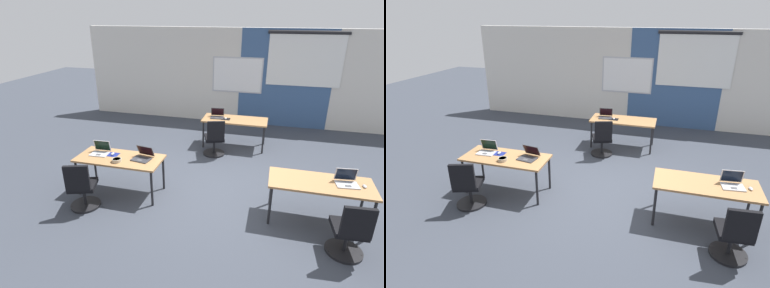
% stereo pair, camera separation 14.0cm
% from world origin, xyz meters
% --- Properties ---
extents(ground_plane, '(24.00, 24.00, 0.00)m').
position_xyz_m(ground_plane, '(0.00, 0.00, 0.00)').
color(ground_plane, '#383D47').
extents(back_wall_assembly, '(10.00, 0.27, 2.80)m').
position_xyz_m(back_wall_assembly, '(0.04, 4.20, 1.41)').
color(back_wall_assembly, silver).
rests_on(back_wall_assembly, ground).
extents(desk_near_left, '(1.60, 0.70, 0.72)m').
position_xyz_m(desk_near_left, '(-1.75, -0.60, 0.66)').
color(desk_near_left, '#A37547').
rests_on(desk_near_left, ground).
extents(desk_near_right, '(1.60, 0.70, 0.72)m').
position_xyz_m(desk_near_right, '(1.75, -0.60, 0.66)').
color(desk_near_right, '#A37547').
rests_on(desk_near_right, ground).
extents(desk_far_center, '(1.60, 0.70, 0.72)m').
position_xyz_m(desk_far_center, '(0.00, 2.20, 0.66)').
color(desk_far_center, '#A37547').
rests_on(desk_far_center, ground).
extents(laptop_near_left_end, '(0.34, 0.30, 0.23)m').
position_xyz_m(laptop_near_left_end, '(-2.18, -0.52, 0.77)').
color(laptop_near_left_end, '#B7B7BC').
rests_on(laptop_near_left_end, desk_near_left).
extents(mousepad_near_left_end, '(0.22, 0.19, 0.00)m').
position_xyz_m(mousepad_near_left_end, '(-1.93, -0.52, 0.72)').
color(mousepad_near_left_end, navy).
rests_on(mousepad_near_left_end, desk_near_left).
extents(mouse_near_left_end, '(0.06, 0.10, 0.03)m').
position_xyz_m(mouse_near_left_end, '(-1.93, -0.52, 0.74)').
color(mouse_near_left_end, '#B2B2B7').
rests_on(mouse_near_left_end, mousepad_near_left_end).
extents(chair_near_left_end, '(0.56, 0.61, 0.92)m').
position_xyz_m(chair_near_left_end, '(-2.14, -1.29, 0.38)').
color(chair_near_left_end, black).
rests_on(chair_near_left_end, ground).
extents(laptop_near_left_inner, '(0.38, 0.37, 0.22)m').
position_xyz_m(laptop_near_left_inner, '(-1.31, -0.54, 0.77)').
color(laptop_near_left_inner, '#333338').
rests_on(laptop_near_left_inner, desk_near_left).
extents(laptop_far_left, '(0.36, 0.34, 0.23)m').
position_xyz_m(laptop_far_left, '(-0.46, 2.23, 0.77)').
color(laptop_far_left, '#333338').
rests_on(laptop_far_left, desk_far_center).
extents(mousepad_far_left, '(0.22, 0.19, 0.00)m').
position_xyz_m(mousepad_far_left, '(-0.23, 2.15, 0.72)').
color(mousepad_far_left, black).
rests_on(mousepad_far_left, desk_far_center).
extents(mouse_far_left, '(0.06, 0.10, 0.03)m').
position_xyz_m(mouse_far_left, '(-0.23, 2.15, 0.74)').
color(mouse_far_left, '#B2B2B7').
rests_on(mouse_far_left, mousepad_far_left).
extents(chair_far_left, '(0.56, 0.61, 0.92)m').
position_xyz_m(chair_far_left, '(-0.37, 1.49, 0.38)').
color(chair_far_left, black).
rests_on(chair_far_left, ground).
extents(laptop_near_right_end, '(0.36, 0.31, 0.23)m').
position_xyz_m(laptop_near_right_end, '(2.13, -0.56, 0.77)').
color(laptop_near_right_end, '#B7B7BC').
rests_on(laptop_near_right_end, desk_near_right).
extents(mouse_near_right_end, '(0.06, 0.10, 0.03)m').
position_xyz_m(mouse_near_right_end, '(2.38, -0.59, 0.74)').
color(mouse_near_right_end, '#B2B2B7').
rests_on(mouse_near_right_end, desk_near_right).
extents(chair_near_right_end, '(0.52, 0.55, 0.92)m').
position_xyz_m(chair_near_right_end, '(2.10, -1.37, 0.38)').
color(chair_near_right_end, black).
rests_on(chair_near_right_end, ground).
extents(snack_bowl, '(0.18, 0.18, 0.06)m').
position_xyz_m(snack_bowl, '(-1.71, -0.77, 0.76)').
color(snack_bowl, tan).
rests_on(snack_bowl, desk_near_left).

